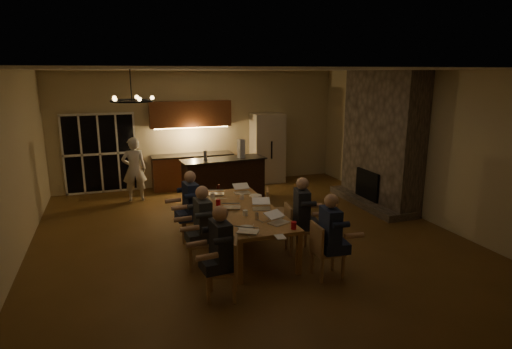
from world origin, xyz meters
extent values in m
plane|color=brown|center=(0.00, 0.00, 0.00)|extent=(9.00, 9.00, 0.00)
cube|color=tan|center=(0.00, 4.52, 1.60)|extent=(8.00, 0.04, 3.20)
cube|color=tan|center=(-4.02, 0.00, 1.60)|extent=(0.04, 9.00, 3.20)
cube|color=tan|center=(4.02, 0.00, 1.60)|extent=(0.04, 9.00, 3.20)
cube|color=white|center=(0.00, 0.00, 3.22)|extent=(8.00, 9.00, 0.04)
cube|color=black|center=(-2.70, 4.47, 1.05)|extent=(1.86, 0.08, 2.10)
cube|color=#695C52|center=(3.70, 1.20, 1.60)|extent=(0.58, 2.50, 3.20)
cube|color=beige|center=(1.90, 4.15, 1.00)|extent=(0.90, 0.68, 2.00)
cube|color=#B97B4A|center=(-0.20, -0.32, 0.38)|extent=(1.10, 2.74, 0.75)
cube|color=black|center=(0.18, 2.66, 0.54)|extent=(2.13, 0.85, 1.08)
imported|color=silver|center=(-1.91, 3.41, 0.80)|extent=(0.59, 0.40, 1.61)
torus|color=black|center=(-2.07, -0.81, 2.75)|extent=(0.61, 0.61, 0.03)
cylinder|color=white|center=(-0.31, -0.70, 0.80)|extent=(0.08, 0.08, 0.10)
cylinder|color=white|center=(-0.08, 0.26, 0.80)|extent=(0.08, 0.08, 0.10)
cylinder|color=white|center=(-0.60, 0.52, 0.80)|extent=(0.09, 0.09, 0.10)
cylinder|color=red|center=(0.22, -1.56, 0.81)|extent=(0.09, 0.09, 0.12)
cylinder|color=red|center=(-0.61, 0.01, 0.81)|extent=(0.09, 0.09, 0.12)
cylinder|color=#B2B2B7|center=(-0.19, -0.95, 0.81)|extent=(0.07, 0.07, 0.12)
cylinder|color=#3F0F0C|center=(-0.35, 1.04, 0.81)|extent=(0.06, 0.06, 0.12)
cylinder|color=white|center=(0.19, -0.90, 0.76)|extent=(0.27, 0.27, 0.02)
cylinder|color=white|center=(-0.49, -1.29, 0.76)|extent=(0.25, 0.25, 0.02)
cylinder|color=white|center=(0.24, 0.38, 0.76)|extent=(0.25, 0.25, 0.02)
cube|color=white|center=(-0.11, -1.81, 0.76)|extent=(0.16, 0.21, 0.01)
cylinder|color=#99999E|center=(-0.28, 2.61, 1.20)|extent=(0.08, 0.08, 0.24)
cube|color=silver|center=(0.64, 2.64, 1.31)|extent=(0.18, 0.18, 0.46)
camera|label=1|loc=(-2.41, -7.37, 3.16)|focal=30.00mm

